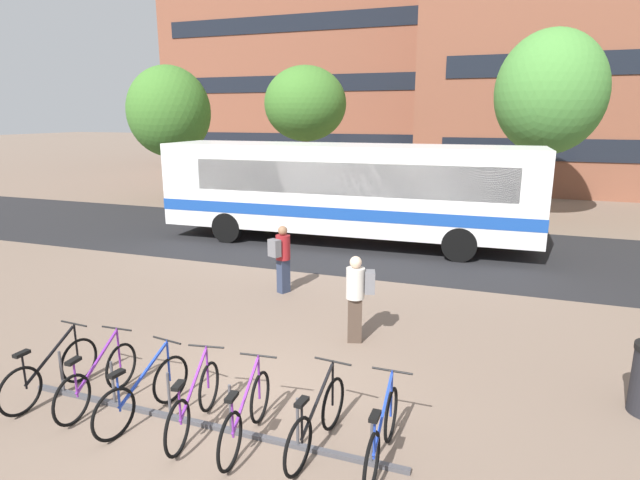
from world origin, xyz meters
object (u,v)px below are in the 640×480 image
city_bus (344,189)px  commuter_grey_pack_1 (282,255)px  street_tree_3 (305,104)px  parked_bicycle_purple_4 (246,415)px  parked_bicycle_blue_2 (144,394)px  commuter_grey_pack_0 (357,293)px  parked_bicycle_purple_3 (194,404)px  parked_bicycle_purple_1 (98,380)px  street_tree_2 (169,112)px  parked_bicycle_black_0 (51,373)px  parked_bicycle_black_5 (317,422)px  parked_bicycle_blue_6 (382,435)px  street_tree_1 (550,93)px

city_bus → commuter_grey_pack_1: (0.11, -5.25, -0.85)m
city_bus → street_tree_3: bearing=-62.3°
parked_bicycle_purple_4 → street_tree_3: bearing=13.1°
parked_bicycle_blue_2 → commuter_grey_pack_0: (2.07, 3.43, 0.56)m
parked_bicycle_blue_2 → parked_bicycle_purple_3: same height
parked_bicycle_purple_1 → street_tree_2: bearing=29.3°
parked_bicycle_blue_2 → street_tree_2: bearing=42.3°
city_bus → parked_bicycle_black_0: 10.86m
parked_bicycle_purple_4 → commuter_grey_pack_0: 3.51m
parked_bicycle_black_5 → street_tree_3: street_tree_3 is taller
parked_bicycle_purple_1 → commuter_grey_pack_0: size_ratio=1.05×
parked_bicycle_purple_4 → parked_bicycle_blue_6: size_ratio=1.00×
parked_bicycle_purple_3 → parked_bicycle_blue_6: (2.50, 0.16, 0.00)m
parked_bicycle_purple_1 → street_tree_2: (-9.84, 15.94, 3.88)m
parked_bicycle_blue_2 → street_tree_3: bearing=22.9°
parked_bicycle_black_5 → street_tree_3: size_ratio=0.27×
parked_bicycle_black_5 → street_tree_3: (-7.16, 18.14, 4.24)m
street_tree_3 → street_tree_1: bearing=-6.7°
parked_bicycle_blue_2 → commuter_grey_pack_1: commuter_grey_pack_1 is taller
parked_bicycle_purple_3 → street_tree_2: bearing=26.1°
parked_bicycle_purple_4 → street_tree_1: street_tree_1 is taller
city_bus → parked_bicycle_black_0: (-1.24, -10.70, -1.39)m
commuter_grey_pack_0 → commuter_grey_pack_1: (-2.40, 2.04, -0.02)m
parked_bicycle_purple_4 → street_tree_3: 19.81m
parked_bicycle_purple_1 → commuter_grey_pack_0: 4.49m
city_bus → street_tree_3: size_ratio=1.89×
parked_bicycle_purple_4 → commuter_grey_pack_1: bearing=13.3°
parked_bicycle_purple_3 → parked_bicycle_black_5: size_ratio=0.99×
parked_bicycle_black_0 → parked_bicycle_purple_3: bearing=-86.6°
city_bus → parked_bicycle_purple_4: city_bus is taller
parked_bicycle_blue_2 → commuter_grey_pack_0: 4.05m
street_tree_3 → street_tree_2: bearing=-159.3°
city_bus → parked_bicycle_black_0: bearing=81.8°
commuter_grey_pack_0 → street_tree_3: size_ratio=0.26×
city_bus → commuter_grey_pack_1: bearing=89.6°
parked_bicycle_purple_4 → street_tree_1: size_ratio=0.24×
parked_bicycle_black_0 → street_tree_2: bearing=33.0°
parked_bicycle_black_5 → street_tree_2: size_ratio=0.27×
city_bus → parked_bicycle_purple_4: bearing=99.0°
parked_bicycle_blue_6 → street_tree_3: bearing=23.8°
parked_bicycle_purple_4 → parked_bicycle_blue_2: bearing=84.3°
parked_bicycle_purple_1 → street_tree_2: 19.13m
city_bus → commuter_grey_pack_1: 5.32m
parked_bicycle_blue_6 → commuter_grey_pack_1: (-3.62, 5.30, 0.54)m
parked_bicycle_purple_4 → street_tree_2: street_tree_2 is taller
parked_bicycle_purple_3 → commuter_grey_pack_0: (1.28, 3.42, 0.56)m
parked_bicycle_purple_3 → street_tree_2: 20.10m
parked_bicycle_blue_2 → parked_bicycle_blue_6: same height
parked_bicycle_purple_1 → commuter_grey_pack_1: commuter_grey_pack_1 is taller
parked_bicycle_purple_1 → street_tree_3: (-3.82, 18.22, 4.24)m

